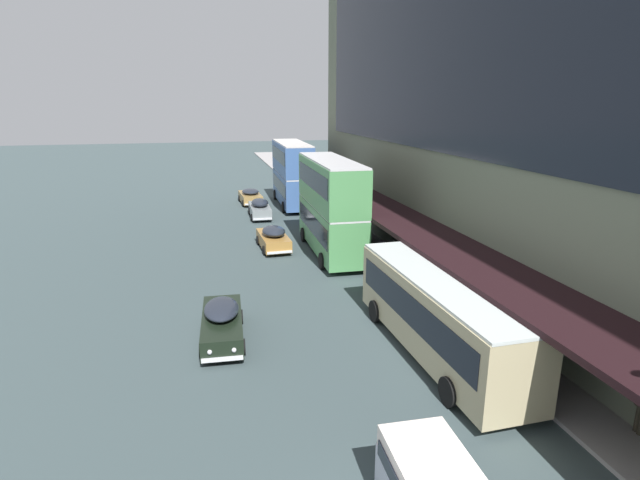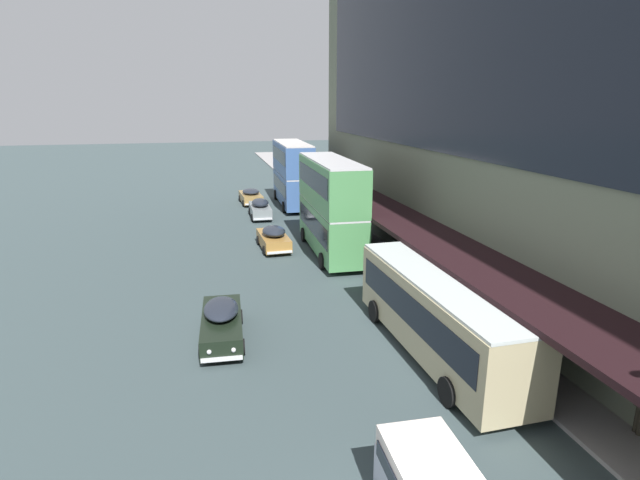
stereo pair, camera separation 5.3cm
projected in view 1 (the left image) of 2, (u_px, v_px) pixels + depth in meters
transit_bus_kerbside_front at (331, 204)px, 32.05m from camera, size 2.85×9.71×6.18m
transit_bus_kerbside_rear at (292, 172)px, 47.27m from camera, size 3.03×9.84×6.00m
transit_bus_kerbside_far at (439, 311)px, 19.28m from camera, size 2.92×10.47×3.21m
sedan_second_mid at (250, 196)px, 48.76m from camera, size 2.13×4.50×1.48m
sedan_lead_near at (222, 322)px, 20.88m from camera, size 1.96×5.00×1.54m
sedan_oncoming_front at (273, 238)px, 33.68m from camera, size 1.98×4.40×1.62m
sedan_trailing_mid at (260, 208)px, 42.85m from camera, size 1.82×4.61×1.67m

